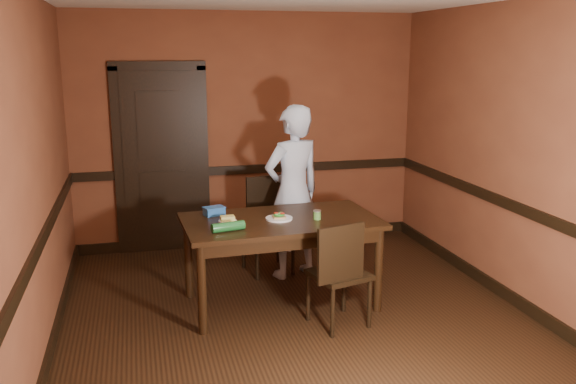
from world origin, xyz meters
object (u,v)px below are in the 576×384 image
sauce_jar (317,215)px  cheese_saucer (228,219)px  chair_far (268,226)px  food_tub (214,211)px  person (293,192)px  sandwich_plate (279,217)px  dining_table (281,262)px  chair_near (339,272)px

sauce_jar → cheese_saucer: 0.79m
chair_far → food_tub: 0.94m
person → sandwich_plate: person is taller
dining_table → food_tub: (-0.56, 0.27, 0.44)m
food_tub → cheese_saucer: bearing=-87.4°
chair_near → food_tub: chair_near is taller
chair_far → cheese_saucer: 1.05m
sauce_jar → person: bearing=91.4°
sandwich_plate → dining_table: bearing=38.2°
chair_far → sauce_jar: bearing=-85.7°
dining_table → chair_near: bearing=-57.6°
person → dining_table: bearing=48.0°
chair_far → sandwich_plate: size_ratio=4.10×
sandwich_plate → chair_near: bearing=-53.1°
chair_near → sauce_jar: chair_near is taller
sauce_jar → dining_table: bearing=163.1°
food_tub → dining_table: bearing=-42.6°
sandwich_plate → sauce_jar: sauce_jar is taller
person → food_tub: bearing=7.3°
chair_far → cheese_saucer: bearing=-132.5°
sandwich_plate → cheese_saucer: size_ratio=1.48×
cheese_saucer → chair_near: bearing=-33.5°
sandwich_plate → food_tub: bearing=152.5°
sauce_jar → food_tub: (-0.87, 0.36, -0.00)m
dining_table → person: (0.29, 0.68, 0.47)m
chair_far → sandwich_plate: 0.94m
person → sandwich_plate: 0.76m
person → cheese_saucer: size_ratio=10.85×
cheese_saucer → sauce_jar: bearing=-8.7°
dining_table → chair_far: bearing=82.7°
chair_far → food_tub: bearing=-146.1°
chair_near → sauce_jar: (-0.06, 0.44, 0.39)m
person → sauce_jar: (0.02, -0.78, -0.03)m
chair_near → cheese_saucer: bearing=-49.3°
food_tub → chair_near: bearing=-57.7°
dining_table → sandwich_plate: sandwich_plate is taller
dining_table → chair_near: size_ratio=1.86×
dining_table → person: bearing=64.3°
chair_near → person: size_ratio=0.53×
sandwich_plate → sauce_jar: 0.34m
person → sandwich_plate: bearing=47.3°
sauce_jar → food_tub: 0.94m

